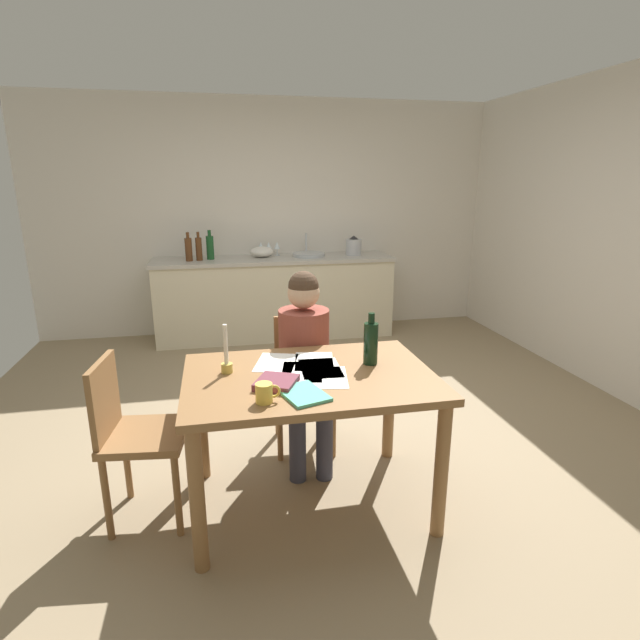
% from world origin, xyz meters
% --- Properties ---
extents(ground_plane, '(5.20, 5.20, 0.04)m').
position_xyz_m(ground_plane, '(0.00, 0.00, -0.02)').
color(ground_plane, '#937F60').
extents(wall_back, '(5.20, 0.12, 2.60)m').
position_xyz_m(wall_back, '(0.00, 2.60, 1.30)').
color(wall_back, silver).
rests_on(wall_back, ground).
extents(kitchen_counter, '(2.63, 0.64, 0.90)m').
position_xyz_m(kitchen_counter, '(0.00, 2.24, 0.45)').
color(kitchen_counter, beige).
rests_on(kitchen_counter, ground).
extents(dining_table, '(1.28, 0.88, 0.76)m').
position_xyz_m(dining_table, '(-0.18, -0.87, 0.65)').
color(dining_table, olive).
rests_on(dining_table, ground).
extents(chair_at_table, '(0.43, 0.43, 0.86)m').
position_xyz_m(chair_at_table, '(-0.10, -0.19, 0.48)').
color(chair_at_table, olive).
rests_on(chair_at_table, ground).
extents(person_seated, '(0.35, 0.61, 1.19)m').
position_xyz_m(person_seated, '(-0.11, -0.33, 0.68)').
color(person_seated, brown).
rests_on(person_seated, ground).
extents(chair_side_empty, '(0.45, 0.45, 0.88)m').
position_xyz_m(chair_side_empty, '(-1.09, -0.80, 0.50)').
color(chair_side_empty, olive).
rests_on(chair_side_empty, ground).
extents(coffee_mug, '(0.11, 0.08, 0.09)m').
position_xyz_m(coffee_mug, '(-0.44, -1.16, 0.81)').
color(coffee_mug, '#F2CC4C').
rests_on(coffee_mug, dining_table).
extents(candlestick, '(0.06, 0.06, 0.26)m').
position_xyz_m(candlestick, '(-0.60, -0.76, 0.84)').
color(candlestick, gold).
rests_on(candlestick, dining_table).
extents(book_magazine, '(0.25, 0.29, 0.02)m').
position_xyz_m(book_magazine, '(-0.26, -1.12, 0.77)').
color(book_magazine, '#54BC9C').
rests_on(book_magazine, dining_table).
extents(book_cookery, '(0.25, 0.25, 0.03)m').
position_xyz_m(book_cookery, '(-0.37, -0.98, 0.78)').
color(book_cookery, brown).
rests_on(book_cookery, dining_table).
extents(paper_letter, '(0.26, 0.33, 0.00)m').
position_xyz_m(paper_letter, '(-0.13, -0.69, 0.77)').
color(paper_letter, white).
rests_on(paper_letter, dining_table).
extents(paper_bill, '(0.23, 0.31, 0.00)m').
position_xyz_m(paper_bill, '(-0.11, -0.80, 0.77)').
color(paper_bill, white).
rests_on(paper_bill, dining_table).
extents(paper_envelope, '(0.27, 0.33, 0.00)m').
position_xyz_m(paper_envelope, '(-0.22, -0.83, 0.77)').
color(paper_envelope, white).
rests_on(paper_envelope, dining_table).
extents(paper_receipt, '(0.29, 0.34, 0.00)m').
position_xyz_m(paper_receipt, '(-0.33, -0.67, 0.77)').
color(paper_receipt, white).
rests_on(paper_receipt, dining_table).
extents(paper_notice, '(0.26, 0.33, 0.00)m').
position_xyz_m(paper_notice, '(-0.11, -0.93, 0.77)').
color(paper_notice, white).
rests_on(paper_notice, dining_table).
extents(wine_bottle_on_table, '(0.08, 0.08, 0.29)m').
position_xyz_m(wine_bottle_on_table, '(0.17, -0.78, 0.89)').
color(wine_bottle_on_table, black).
rests_on(wine_bottle_on_table, dining_table).
extents(sink_unit, '(0.36, 0.36, 0.24)m').
position_xyz_m(sink_unit, '(0.39, 2.24, 0.92)').
color(sink_unit, '#B2B7BC').
rests_on(sink_unit, kitchen_counter).
extents(bottle_oil, '(0.07, 0.07, 0.30)m').
position_xyz_m(bottle_oil, '(-0.91, 2.17, 1.03)').
color(bottle_oil, '#593319').
rests_on(bottle_oil, kitchen_counter).
extents(bottle_vinegar, '(0.07, 0.07, 0.30)m').
position_xyz_m(bottle_vinegar, '(-0.80, 2.19, 1.03)').
color(bottle_vinegar, '#593319').
rests_on(bottle_vinegar, kitchen_counter).
extents(bottle_wine_red, '(0.08, 0.08, 0.31)m').
position_xyz_m(bottle_wine_red, '(-0.69, 2.25, 1.03)').
color(bottle_wine_red, '#194C23').
rests_on(bottle_wine_red, kitchen_counter).
extents(mixing_bowl, '(0.26, 0.26, 0.11)m').
position_xyz_m(mixing_bowl, '(-0.13, 2.30, 0.96)').
color(mixing_bowl, white).
rests_on(mixing_bowl, kitchen_counter).
extents(stovetop_kettle, '(0.18, 0.18, 0.22)m').
position_xyz_m(stovetop_kettle, '(0.91, 2.24, 1.00)').
color(stovetop_kettle, '#B7BABF').
rests_on(stovetop_kettle, kitchen_counter).
extents(wine_glass_near_sink, '(0.07, 0.07, 0.15)m').
position_xyz_m(wine_glass_near_sink, '(0.05, 2.39, 1.01)').
color(wine_glass_near_sink, silver).
rests_on(wine_glass_near_sink, kitchen_counter).
extents(wine_glass_by_kettle, '(0.07, 0.07, 0.15)m').
position_xyz_m(wine_glass_by_kettle, '(-0.04, 2.39, 1.01)').
color(wine_glass_by_kettle, silver).
rests_on(wine_glass_by_kettle, kitchen_counter).
extents(wine_glass_back_left, '(0.07, 0.07, 0.15)m').
position_xyz_m(wine_glass_back_left, '(-0.13, 2.39, 1.01)').
color(wine_glass_back_left, silver).
rests_on(wine_glass_back_left, kitchen_counter).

